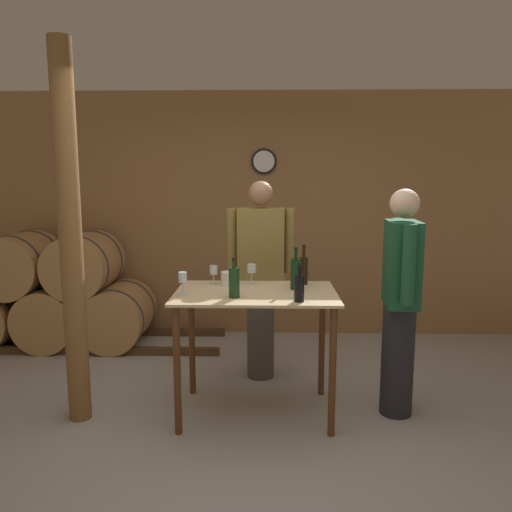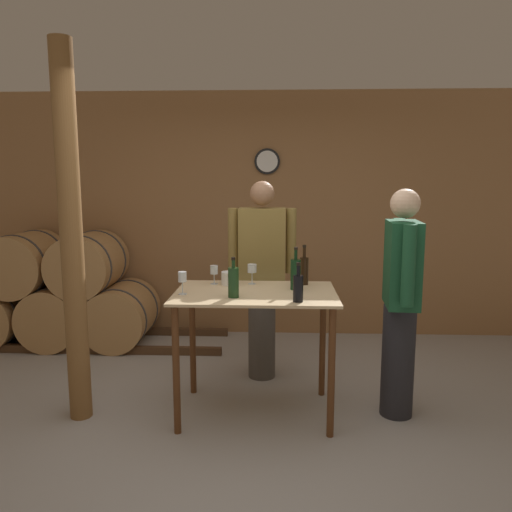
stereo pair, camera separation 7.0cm
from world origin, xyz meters
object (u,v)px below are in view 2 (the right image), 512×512
wine_bottle_right (304,270)px  person_host (401,299)px  wine_bottle_left (296,273)px  wine_bottle_far_left (233,282)px  person_visitor_with_scarf (262,276)px  wine_glass_near_left (182,278)px  wine_glass_near_center (214,271)px  wine_bottle_center (298,287)px  wooden_post (71,237)px  ice_bucket (230,278)px  wine_glass_near_right (252,269)px

wine_bottle_right → person_host: (0.69, -0.25, -0.16)m
wine_bottle_left → wine_bottle_far_left: bearing=-148.7°
person_host → person_visitor_with_scarf: person_visitor_with_scarf is taller
wine_bottle_far_left → wine_glass_near_left: 0.38m
wine_glass_near_center → person_host: (1.40, -0.24, -0.15)m
wine_glass_near_center → person_visitor_with_scarf: person_visitor_with_scarf is taller
wine_bottle_far_left → wine_bottle_right: size_ratio=0.91×
wine_bottle_center → wine_bottle_right: bearing=83.0°
wine_bottle_far_left → person_visitor_with_scarf: bearing=79.0°
wine_bottle_right → person_host: person_host is taller
wine_bottle_center → wine_glass_near_center: wine_bottle_center is taller
wine_glass_near_left → person_visitor_with_scarf: (0.55, 0.81, -0.14)m
wine_glass_near_center → wooden_post: bearing=-159.1°
wine_bottle_far_left → ice_bucket: (-0.06, 0.41, -0.06)m
wine_glass_near_right → person_visitor_with_scarf: person_visitor_with_scarf is taller
wine_glass_near_left → wine_glass_near_center: wine_glass_near_left is taller
wine_glass_near_center → wine_glass_near_right: size_ratio=0.94×
wine_glass_near_center → ice_bucket: wine_glass_near_center is taller
wine_bottle_center → wine_glass_near_right: bearing=121.3°
person_host → wooden_post: bearing=-176.8°
wooden_post → wine_bottle_far_left: (1.16, -0.06, -0.30)m
wine_bottle_far_left → person_host: 1.23m
wine_glass_near_center → person_visitor_with_scarf: 0.59m
wine_bottle_center → ice_bucket: size_ratio=1.99×
wine_glass_near_left → wine_glass_near_right: bearing=37.9°
person_visitor_with_scarf → wine_bottle_left: bearing=-66.3°
wine_bottle_left → person_host: bearing=-5.6°
wine_glass_near_left → person_visitor_with_scarf: bearing=56.0°
wine_bottle_right → wine_bottle_left: bearing=-112.0°
wine_glass_near_left → ice_bucket: bearing=47.7°
wine_glass_near_center → person_host: person_host is taller
wine_bottle_far_left → person_host: (1.21, 0.19, -0.16)m
wine_glass_near_left → wooden_post: bearing=-179.1°
person_visitor_with_scarf → person_host: bearing=-33.6°
wine_glass_near_right → person_host: bearing=-13.1°
wine_glass_near_left → ice_bucket: size_ratio=1.22×
wine_bottle_far_left → wine_bottle_right: (0.51, 0.45, 0.01)m
wine_bottle_left → person_visitor_with_scarf: 0.68m
wine_bottle_center → wine_glass_near_center: 0.83m
wooden_post → wine_glass_near_center: wooden_post is taller
wine_bottle_center → wine_glass_near_center: size_ratio=1.81×
person_host → wine_bottle_right: bearing=159.8°
wine_bottle_left → person_host: person_host is taller
wine_bottle_right → person_visitor_with_scarf: bearing=128.3°
wine_bottle_left → ice_bucket: bearing=163.9°
wine_glass_near_left → wine_glass_near_right: 0.61m
wooden_post → wine_bottle_left: bearing=7.4°
wine_glass_near_left → wine_glass_near_right: (0.48, 0.37, -0.00)m
person_host → ice_bucket: bearing=170.1°
wine_bottle_left → ice_bucket: wine_bottle_left is taller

